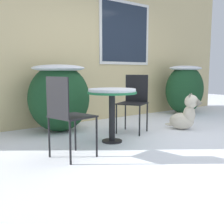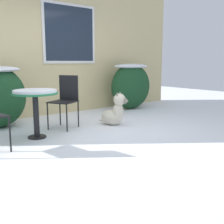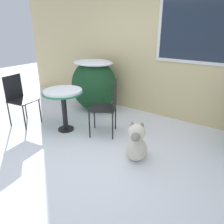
{
  "view_description": "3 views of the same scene",
  "coord_description": "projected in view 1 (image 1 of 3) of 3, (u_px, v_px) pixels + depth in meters",
  "views": [
    {
      "loc": [
        -3.45,
        -2.7,
        1.03
      ],
      "look_at": [
        -0.98,
        0.47,
        0.44
      ],
      "focal_mm": 45.0,
      "sensor_mm": 36.0,
      "label": 1
    },
    {
      "loc": [
        -2.84,
        -3.73,
        1.23
      ],
      "look_at": [
        0.57,
        0.44,
        0.25
      ],
      "focal_mm": 45.0,
      "sensor_mm": 36.0,
      "label": 2
    },
    {
      "loc": [
        1.89,
        -2.03,
        1.86
      ],
      "look_at": [
        0.0,
        0.6,
        0.55
      ],
      "focal_mm": 35.0,
      "sensor_mm": 36.0,
      "label": 3
    }
  ],
  "objects": [
    {
      "name": "patio_chair_near_table",
      "position": [
        134.0,
        100.0,
        4.75
      ],
      "size": [
        0.59,
        0.59,
        0.97
      ],
      "rotation": [
        0.0,
        0.0,
        -1.09
      ],
      "color": "black",
      "rests_on": "ground_plane"
    },
    {
      "name": "ground_plane",
      "position": [
        181.0,
        138.0,
        4.35
      ],
      "size": [
        16.0,
        16.0,
        0.0
      ],
      "primitive_type": "plane",
      "color": "white"
    },
    {
      "name": "patio_chair_far_side",
      "position": [
        67.0,
        113.0,
        3.26
      ],
      "size": [
        0.5,
        0.5,
        0.97
      ],
      "rotation": [
        0.0,
        0.0,
        1.73
      ],
      "color": "black",
      "rests_on": "ground_plane"
    },
    {
      "name": "dog",
      "position": [
        185.0,
        116.0,
        4.97
      ],
      "size": [
        0.46,
        0.64,
        0.65
      ],
      "rotation": [
        0.0,
        0.0,
        0.42
      ],
      "color": "beige",
      "rests_on": "ground_plane"
    },
    {
      "name": "house_wall",
      "position": [
        100.0,
        38.0,
        5.85
      ],
      "size": [
        8.0,
        0.1,
        3.4
      ],
      "color": "#D1BC84",
      "rests_on": "ground_plane"
    },
    {
      "name": "shrub_left",
      "position": [
        59.0,
        96.0,
        4.78
      ],
      "size": [
        1.08,
        0.9,
        1.14
      ],
      "color": "#194223",
      "rests_on": "ground_plane"
    },
    {
      "name": "shrub_middle",
      "position": [
        185.0,
        88.0,
        6.84
      ],
      "size": [
        1.2,
        0.67,
        1.17
      ],
      "color": "#194223",
      "rests_on": "ground_plane"
    },
    {
      "name": "patio_table",
      "position": [
        112.0,
        97.0,
        4.03
      ],
      "size": [
        0.71,
        0.71,
        0.78
      ],
      "color": "black",
      "rests_on": "ground_plane"
    }
  ]
}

